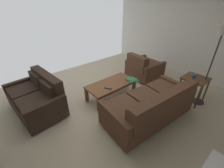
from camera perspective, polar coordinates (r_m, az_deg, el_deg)
The scene contains 11 objects.
ground_plane at distance 3.60m, azimuth -1.52°, elevation -7.09°, with size 5.82×4.97×0.01m, color beige.
wall_left at distance 5.28m, azimuth 24.86°, elevation 18.12°, with size 0.12×4.97×2.62m, color silver.
sofa_main at distance 3.01m, azimuth 15.08°, elevation -8.26°, with size 1.93×1.05×0.81m.
loveseat_near at distance 3.55m, azimuth -27.12°, elevation -4.48°, with size 0.92×1.44×0.82m.
coffee_table at distance 3.58m, azimuth -0.28°, elevation -0.53°, with size 1.23×0.59×0.41m.
end_table at distance 3.89m, azimuth 29.65°, elevation 0.72°, with size 0.51×0.51×0.62m.
floor_lamp at distance 3.60m, azimuth 36.89°, elevation 14.41°, with size 0.35×0.35×1.80m.
armchair_side at distance 4.64m, azimuth 12.18°, elevation 6.14°, with size 0.96×0.94×0.80m.
coffee_mug at distance 3.79m, azimuth 29.38°, elevation 2.70°, with size 0.10×0.08×0.10m.
book_stack at distance 3.69m, azimuth 7.69°, elevation 1.68°, with size 0.31×0.34×0.05m.
tv_remote at distance 3.33m, azimuth -1.56°, elevation -1.64°, with size 0.11×0.16×0.02m.
Camera 1 is at (1.80, 2.23, 2.17)m, focal length 23.35 mm.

